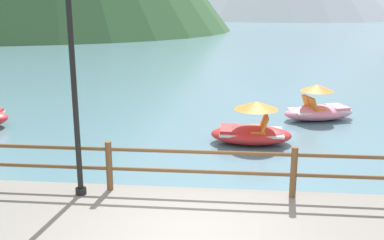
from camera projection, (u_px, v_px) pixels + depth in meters
The scene contains 5 objects.
ground_plane at pixel (230, 41), 45.58m from camera, with size 200.00×200.00×0.00m, color slate.
dock_railing at pixel (200, 164), 8.30m from camera, with size 23.92×0.12×0.95m.
lamp_post at pixel (72, 59), 7.78m from camera, with size 0.28×0.28×4.17m.
pedal_boat_0 at pixel (252, 129), 12.69m from camera, with size 2.26×1.29×1.20m.
pedal_boat_3 at pixel (319, 109), 15.22m from camera, with size 2.69×1.89×1.20m.
Camera 1 is at (0.62, -6.26, 3.85)m, focal length 42.47 mm.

